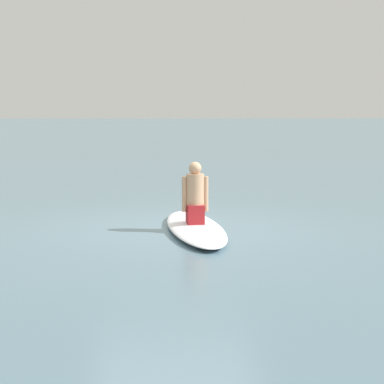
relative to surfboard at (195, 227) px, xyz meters
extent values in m
plane|color=slate|center=(-0.19, -0.29, -0.06)|extent=(400.00, 400.00, 0.00)
ellipsoid|color=white|center=(0.00, 0.00, 0.00)|extent=(3.09, 1.00, 0.12)
cube|color=#A51E23|center=(0.00, 0.00, 0.20)|extent=(0.32, 0.27, 0.28)
cylinder|color=tan|center=(0.00, 0.00, 0.56)|extent=(0.28, 0.28, 0.47)
sphere|color=tan|center=(0.00, 0.00, 0.89)|extent=(0.19, 0.19, 0.19)
cylinder|color=tan|center=(-0.01, 0.16, 0.50)|extent=(0.08, 0.08, 0.52)
cylinder|color=tan|center=(0.01, -0.16, 0.50)|extent=(0.08, 0.08, 0.52)
camera|label=1|loc=(9.02, -0.69, 1.70)|focal=57.57mm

